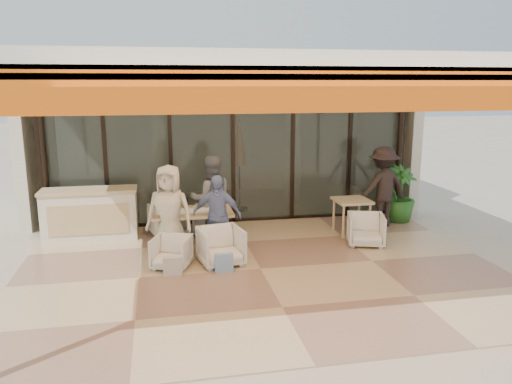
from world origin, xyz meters
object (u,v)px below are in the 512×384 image
potted_palm (399,194)px  diner_grey (211,199)px  chair_far_left (168,218)px  standing_woman (383,187)px  dining_table (191,214)px  host_counter (90,214)px  chair_near_right (221,245)px  side_chair (366,228)px  diner_navy (168,206)px  side_table (352,204)px  chair_far_right (209,218)px  diner_cream (169,212)px  chair_near_left (171,251)px  diner_periwinkle (217,216)px

potted_palm → diner_grey: bearing=-172.8°
chair_far_left → standing_woman: standing_woman is taller
chair_far_left → dining_table: bearing=98.0°
host_counter → chair_near_right: 3.04m
chair_far_left → side_chair: chair_far_left is taller
chair_far_left → chair_near_right: 2.08m
chair_far_left → diner_navy: (0.00, -0.50, 0.38)m
dining_table → potted_palm: bearing=11.8°
chair_near_right → side_table: bearing=12.8°
chair_far_right → diner_grey: diner_grey is taller
chair_near_right → diner_cream: (-0.84, 0.50, 0.48)m
diner_cream → chair_near_right: bearing=-11.6°
chair_near_right → potted_palm: size_ratio=0.57×
host_counter → side_chair: host_counter is taller
standing_woman → host_counter: bearing=-13.7°
chair_near_left → diner_periwinkle: size_ratio=0.41×
chair_far_right → potted_palm: size_ratio=0.50×
chair_near_right → diner_periwinkle: 0.63m
side_chair → side_table: bearing=106.8°
chair_near_left → diner_navy: bearing=110.2°
chair_far_left → diner_grey: 1.09m
chair_near_left → standing_woman: (4.57, 1.65, 0.58)m
diner_cream → chair_near_left: bearing=-70.9°
diner_cream → host_counter: bearing=156.5°
chair_far_left → diner_grey: diner_grey is taller
chair_far_left → potted_palm: size_ratio=0.57×
chair_far_right → diner_navy: diner_navy is taller
dining_table → chair_far_right: size_ratio=2.32×
chair_near_right → diner_navy: 1.68m
chair_far_left → side_table: bearing=154.4°
chair_near_right → diner_cream: 1.09m
chair_far_right → side_chair: bearing=166.2°
chair_near_left → side_table: (3.72, 1.25, 0.33)m
dining_table → diner_periwinkle: diner_periwinkle is taller
diner_navy → potted_palm: (5.12, 0.54, -0.10)m
chair_near_right → diner_periwinkle: (0.00, 0.50, 0.38)m
chair_far_right → diner_periwinkle: 1.46m
chair_far_right → diner_periwinkle: diner_periwinkle is taller
potted_palm → chair_near_right: bearing=-155.6°
dining_table → diner_navy: 0.61m
side_table → host_counter: bearing=172.9°
dining_table → diner_grey: bearing=46.2°
diner_periwinkle → potted_palm: diner_periwinkle is taller
chair_near_right → chair_near_left: bearing=169.3°
dining_table → side_table: (3.30, 0.30, -0.05)m
diner_periwinkle → chair_near_right: bearing=-75.7°
side_chair → potted_palm: 2.03m
diner_navy → chair_near_right: bearing=128.9°
side_chair → standing_woman: size_ratio=0.39×
dining_table → diner_periwinkle: (0.43, -0.46, 0.06)m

